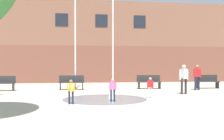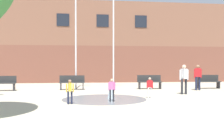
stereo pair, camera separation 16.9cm
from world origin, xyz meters
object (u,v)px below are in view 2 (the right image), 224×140
Objects in this scene: flagpole_right at (114,32)px; child_with_pink_shirt at (112,88)px; child_in_fountain at (70,90)px; park_bench_far_left at (2,83)px; child_running at (150,86)px; park_bench_center at (150,82)px; flagpole_left at (76,31)px; park_bench_under_left_flagpole at (72,82)px; park_bench_far_right at (208,81)px; teen_by_trashcan at (198,75)px; adult_near_bench at (184,77)px.

child_with_pink_shirt is at bearing -98.31° from flagpole_right.
flagpole_right is at bearing 150.86° from child_in_fountain.
child_with_pink_shirt is (6.06, -5.57, 0.10)m from park_bench_far_left.
child_running is at bearing 104.06° from child_in_fountain.
park_bench_far_left is at bearing -152.42° from child_in_fountain.
park_bench_center is 6.57m from child_with_pink_shirt.
flagpole_left is (4.48, 0.70, 3.34)m from park_bench_far_left.
park_bench_center is at bearing -0.79° from park_bench_under_left_flagpole.
park_bench_center is 7.99m from child_in_fountain.
child_running reaches higher than park_bench_far_right.
flagpole_right is at bearing 173.15° from park_bench_far_right.
park_bench_far_left is at bearing 168.62° from child_running.
child_with_pink_shirt is 1.00× the size of child_in_fountain.
park_bench_far_right is (13.26, -0.05, 0.00)m from park_bench_far_left.
child_with_pink_shirt is at bearing 98.85° from child_in_fountain.
teen_by_trashcan is at bearing -138.82° from park_bench_far_right.
flagpole_right is (-2.30, 0.55, 3.30)m from park_bench_center.
flagpole_right reaches higher than adult_near_bench.
park_bench_far_left is 1.01× the size of adult_near_bench.
adult_near_bench is (10.26, -3.21, 0.45)m from park_bench_far_left.
flagpole_right reaches higher than child_running.
flagpole_right is (0.92, 6.27, 3.20)m from child_with_pink_shirt.
child_running and child_with_pink_shirt have the same top height.
child_running is at bearing -126.04° from child_with_pink_shirt.
child_in_fountain is 7.97m from flagpole_right.
flagpole_left reaches higher than park_bench_far_left.
child_running is at bearing -30.04° from park_bench_far_left.
park_bench_under_left_flagpole is 6.32m from child_in_fountain.
flagpole_left is (-5.78, 3.92, 2.88)m from adult_near_bench.
park_bench_far_right is 1.70m from teen_by_trashcan.
teen_by_trashcan is (4.04, 3.49, 0.35)m from child_running.
teen_by_trashcan is (2.75, -1.29, 0.45)m from park_bench_center.
park_bench_center is 1.01× the size of teen_by_trashcan.
flagpole_left is (-7.55, 1.83, 2.88)m from teen_by_trashcan.
flagpole_right is at bearing 9.78° from park_bench_under_left_flagpole.
park_bench_far_right is at bearing 123.65° from adult_near_bench.
adult_near_bench is 2.73m from teen_by_trashcan.
park_bench_center is (9.28, 0.16, 0.00)m from park_bench_far_left.
park_bench_far_right is 0.22× the size of flagpole_left.
child_running is (7.99, -4.62, 0.10)m from park_bench_far_left.
park_bench_far_left is at bearing 179.78° from park_bench_far_right.
park_bench_far_left and park_bench_under_left_flagpole have the same top height.
park_bench_far_right is at bearing -0.22° from park_bench_far_left.
park_bench_under_left_flagpole is 6.09m from child_with_pink_shirt.
child_in_fountain is at bearing -91.50° from flagpole_left.
park_bench_far_right is 10.81m from child_in_fountain.
adult_near_bench is at bearing 69.42° from teen_by_trashcan.
park_bench_far_left and park_bench_center have the same top height.
flagpole_left reaches higher than teen_by_trashcan.
park_bench_under_left_flagpole is at bearing 146.63° from child_running.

